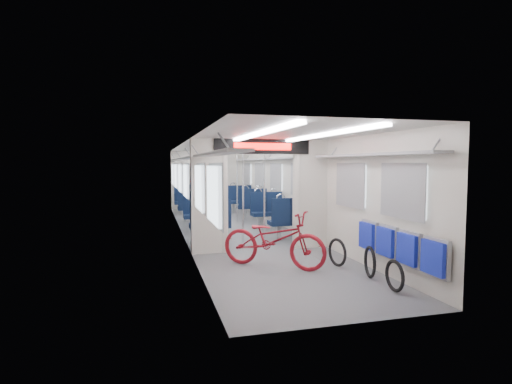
% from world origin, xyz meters
% --- Properties ---
extents(carriage, '(12.00, 12.02, 2.31)m').
position_xyz_m(carriage, '(0.00, -0.27, 1.50)').
color(carriage, '#515456').
rests_on(carriage, ground).
extents(bicycle, '(1.89, 1.68, 0.99)m').
position_xyz_m(bicycle, '(-0.17, -3.43, 0.49)').
color(bicycle, maroon).
rests_on(bicycle, ground).
extents(flip_bench, '(0.12, 2.11, 0.52)m').
position_xyz_m(flip_bench, '(1.35, -4.78, 0.58)').
color(flip_bench, gray).
rests_on(flip_bench, carriage).
extents(bike_hoop_a, '(0.07, 0.46, 0.46)m').
position_xyz_m(bike_hoop_a, '(1.08, -5.13, 0.20)').
color(bike_hoop_a, black).
rests_on(bike_hoop_a, ground).
extents(bike_hoop_b, '(0.16, 0.51, 0.51)m').
position_xyz_m(bike_hoop_b, '(1.12, -4.42, 0.23)').
color(bike_hoop_b, black).
rests_on(bike_hoop_b, ground).
extents(bike_hoop_c, '(0.14, 0.50, 0.50)m').
position_xyz_m(bike_hoop_c, '(0.93, -3.65, 0.23)').
color(bike_hoop_c, black).
rests_on(bike_hoop_c, ground).
extents(seat_bay_near_left, '(0.91, 2.10, 1.11)m').
position_xyz_m(seat_bay_near_left, '(-0.93, -0.18, 0.55)').
color(seat_bay_near_left, black).
rests_on(seat_bay_near_left, ground).
extents(seat_bay_near_right, '(0.92, 2.13, 1.12)m').
position_xyz_m(seat_bay_near_right, '(0.93, -0.18, 0.55)').
color(seat_bay_near_right, black).
rests_on(seat_bay_near_right, ground).
extents(seat_bay_far_left, '(0.95, 2.27, 1.16)m').
position_xyz_m(seat_bay_far_left, '(-0.93, 3.61, 0.57)').
color(seat_bay_far_left, black).
rests_on(seat_bay_far_left, ground).
extents(seat_bay_far_right, '(0.92, 2.12, 1.11)m').
position_xyz_m(seat_bay_far_right, '(0.93, 3.42, 0.55)').
color(seat_bay_far_right, black).
rests_on(seat_bay_far_right, ground).
extents(stanchion_near_left, '(0.04, 0.04, 2.30)m').
position_xyz_m(stanchion_near_left, '(-0.23, -1.34, 1.15)').
color(stanchion_near_left, silver).
rests_on(stanchion_near_left, ground).
extents(stanchion_near_right, '(0.04, 0.04, 2.30)m').
position_xyz_m(stanchion_near_right, '(0.28, -1.25, 1.15)').
color(stanchion_near_right, silver).
rests_on(stanchion_near_right, ground).
extents(stanchion_far_left, '(0.04, 0.04, 2.30)m').
position_xyz_m(stanchion_far_left, '(-0.36, 1.65, 1.15)').
color(stanchion_far_left, silver).
rests_on(stanchion_far_left, ground).
extents(stanchion_far_right, '(0.04, 0.04, 2.30)m').
position_xyz_m(stanchion_far_right, '(0.34, 1.99, 1.15)').
color(stanchion_far_right, silver).
rests_on(stanchion_far_right, ground).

